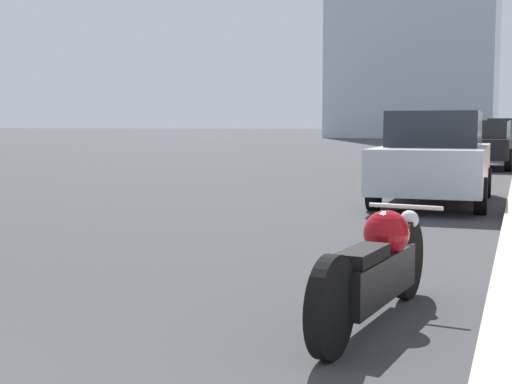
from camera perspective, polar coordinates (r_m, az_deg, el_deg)
motorcycle at (r=5.41m, az=9.67°, el=-6.02°), size 0.62×2.43×0.83m
parked_car_silver at (r=13.68m, az=14.12°, el=2.65°), size 2.03×4.59×1.71m
parked_car_black at (r=25.02m, az=17.88°, el=3.67°), size 1.87×4.57×1.57m
parked_car_blue at (r=36.52m, az=18.50°, el=4.17°), size 1.86×4.63×1.66m
parked_car_green at (r=47.85m, az=19.02°, el=4.48°), size 2.12×4.28×1.83m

